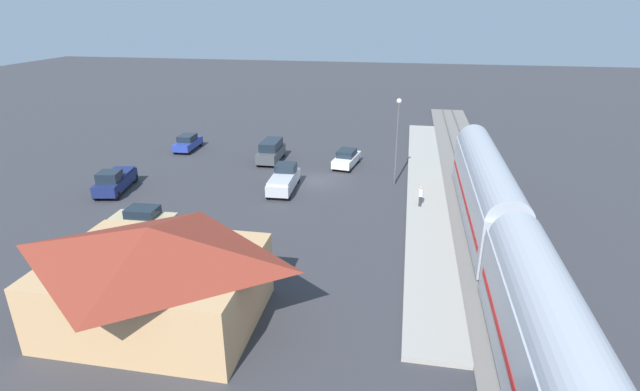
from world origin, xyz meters
name	(u,v)px	position (x,y,z in m)	size (l,w,h in m)	color
ground_plane	(316,182)	(0.00, 0.00, 0.00)	(200.00, 200.00, 0.00)	#38383D
railway_track	(472,190)	(-14.00, 0.00, 0.09)	(4.80, 70.00, 0.30)	slate
platform	(426,187)	(-10.00, 0.00, 0.15)	(3.20, 46.00, 0.30)	#A8A399
passenger_train	(510,246)	(-14.00, 15.96, 2.86)	(2.93, 38.92, 4.98)	#ADB2BC
station_building	(155,273)	(4.00, 22.00, 2.76)	(10.88, 8.31, 5.30)	tan
pedestrian_on_platform	(421,195)	(-9.42, 4.92, 1.28)	(0.36, 0.36, 1.71)	#333338
sedan_white	(347,158)	(-2.23, -4.96, 0.88)	(2.51, 4.73, 1.74)	white
sedan_blue	(188,142)	(16.11, -7.63, 0.88)	(2.01, 4.57, 1.74)	#283D9E
sedan_tan	(143,219)	(10.33, 12.27, 0.88)	(4.55, 2.38, 1.74)	#C6B284
pickup_silver	(284,179)	(2.32, 2.68, 1.03)	(2.13, 5.46, 2.14)	silver
pickup_navy	(115,180)	(16.74, 5.64, 1.03)	(2.92, 5.67, 2.14)	navy
suv_charcoal	(271,151)	(5.72, -5.24, 1.15)	(2.03, 4.93, 2.22)	#47494F
light_pole_near_platform	(397,132)	(-7.20, -0.42, 4.93)	(0.44, 0.44, 7.85)	#515156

